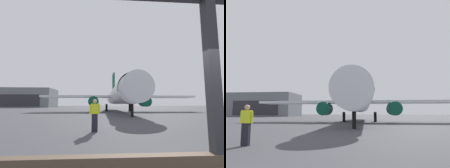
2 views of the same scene
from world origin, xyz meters
TOP-DOWN VIEW (x-y plane):
  - ground_plane at (0.00, 40.00)m, footprint 220.00×220.00m
  - airplane at (1.65, 28.90)m, footprint 29.77×32.35m
  - ground_crew_worker at (-2.40, 6.11)m, footprint 0.57×0.22m
  - distant_hangar at (-36.54, 78.79)m, footprint 24.49×16.33m

SIDE VIEW (x-z plane):
  - ground_plane at x=0.00m, z-range 0.00..0.00m
  - ground_crew_worker at x=-2.40m, z-range 0.03..1.77m
  - airplane at x=1.65m, z-range -1.78..8.22m
  - distant_hangar at x=-36.54m, z-range 0.00..8.68m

